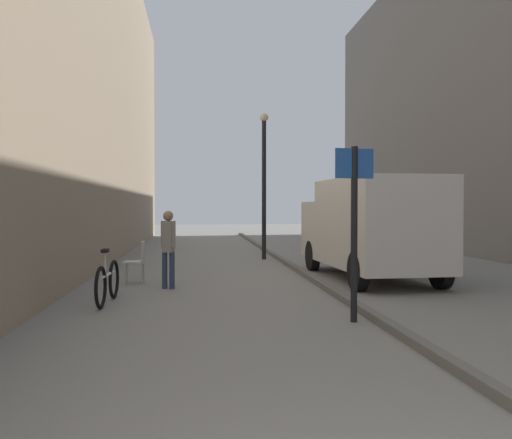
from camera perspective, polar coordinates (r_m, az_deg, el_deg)
The scene contains 9 objects.
ground_plane at distance 13.90m, azimuth -1.70°, elevation -5.74°, with size 80.00×80.00×0.00m, color gray.
building_facade_left at distance 15.00m, azimuth -23.73°, elevation 17.20°, with size 3.57×40.00×11.68m, color gray.
kerb_strip at distance 14.11m, azimuth 4.74°, elevation -5.40°, with size 0.16×40.00×0.12m, color #615F5B.
pedestrian_main_foreground at distance 11.60m, azimuth -9.08°, elevation -2.50°, with size 0.31×0.24×1.63m.
delivery_van at distance 13.29m, azimuth 11.67°, elevation -0.63°, with size 2.22×5.32×2.35m.
street_sign_post at distance 8.25m, azimuth 10.14°, elevation 0.16°, with size 0.60×0.11×2.60m.
lamp_post at distance 17.93m, azimuth 0.83°, elevation 4.56°, with size 0.28×0.28×4.76m.
bicycle_leaning at distance 10.12m, azimuth -15.13°, elevation -6.27°, with size 0.17×1.77×0.98m.
cafe_chair_near_window at distance 12.62m, azimuth -12.13°, elevation -4.00°, with size 0.45×0.45×0.94m.
Camera 1 is at (-1.08, -1.76, 1.71)m, focal length 38.59 mm.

